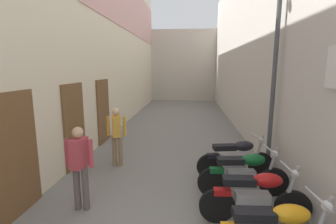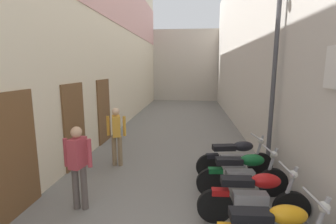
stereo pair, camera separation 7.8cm
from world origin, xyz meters
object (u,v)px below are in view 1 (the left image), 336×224
Objects in this scene: motorcycle_third at (256,196)px; pedestrian_mid_alley at (80,162)px; motorcycle_fourth at (244,173)px; motorcycle_fifth at (236,157)px; street_lamp at (271,63)px; pedestrian_further_down at (117,132)px.

pedestrian_mid_alley reaches higher than motorcycle_third.
motorcycle_fifth is at bearing 90.01° from motorcycle_fourth.
pedestrian_mid_alley is (-3.07, 0.17, 0.42)m from motorcycle_third.
street_lamp is (0.70, 0.17, 2.19)m from motorcycle_fifth.
motorcycle_third is 0.91m from motorcycle_fourth.
motorcycle_third is 1.18× the size of pedestrian_further_down.
motorcycle_fifth is 1.17× the size of pedestrian_further_down.
motorcycle_third is 1.78m from motorcycle_fifth.
motorcycle_fourth is 0.87m from motorcycle_fifth.
pedestrian_mid_alley is 4.53m from street_lamp.
motorcycle_fifth is (-0.00, 0.87, 0.00)m from motorcycle_fourth.
motorcycle_third is 1.00× the size of motorcycle_fourth.
pedestrian_further_down is (-3.01, 1.35, 0.42)m from motorcycle_fourth.
motorcycle_third is 3.79m from pedestrian_further_down.
motorcycle_fifth is at bearing 90.00° from motorcycle_third.
pedestrian_further_down reaches higher than motorcycle_third.
street_lamp is (3.71, -0.31, 1.77)m from pedestrian_further_down.
motorcycle_fourth is 1.01× the size of motorcycle_fifth.
street_lamp reaches higher than motorcycle_fifth.
street_lamp reaches higher than motorcycle_third.
motorcycle_fifth is at bearing -8.97° from pedestrian_further_down.
pedestrian_further_down is at bearing 88.30° from pedestrian_mid_alley.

